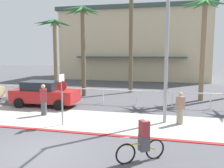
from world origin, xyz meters
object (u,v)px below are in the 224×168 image
cyclist_yellow_0 (143,141)px  palm_tree_1 (83,28)px  car_red_1 (44,93)px  palm_tree_3 (204,23)px  streetlight_curb (167,39)px  palm_tree_0 (55,36)px  pedestrian_0 (44,101)px  pedestrian_1 (180,109)px  palm_tree_2 (132,13)px  stop_sign_bike_lane (62,92)px

cyclist_yellow_0 → palm_tree_1: bearing=119.0°
car_red_1 → palm_tree_3: bearing=23.2°
streetlight_curb → palm_tree_0: (-9.54, 7.22, 0.68)m
streetlight_curb → pedestrian_0: (-6.82, 0.13, -3.43)m
pedestrian_0 → palm_tree_3: bearing=35.5°
car_red_1 → palm_tree_1: bearing=73.8°
pedestrian_1 → streetlight_curb: bearing=-170.0°
streetlight_curb → cyclist_yellow_0: size_ratio=4.87×
pedestrian_0 → palm_tree_2: bearing=68.4°
palm_tree_2 → palm_tree_3: bearing=-23.5°
cyclist_yellow_0 → pedestrian_1: size_ratio=0.92×
palm_tree_1 → car_red_1: 6.44m
palm_tree_0 → palm_tree_1: (2.80, -0.66, 0.60)m
palm_tree_1 → cyclist_yellow_0: (6.10, -11.00, -4.86)m
palm_tree_0 → palm_tree_2: size_ratio=0.67×
pedestrian_1 → palm_tree_3: bearing=75.1°
palm_tree_3 → car_red_1: size_ratio=1.69×
palm_tree_0 → cyclist_yellow_0: bearing=-52.7°
stop_sign_bike_lane → pedestrian_1: (5.72, 1.50, -0.91)m
streetlight_curb → palm_tree_2: (-3.19, 9.29, 2.69)m
palm_tree_2 → palm_tree_3: (5.71, -2.48, -1.25)m
streetlight_curb → pedestrian_1: bearing=10.0°
palm_tree_1 → pedestrian_1: bearing=-40.6°
palm_tree_2 → cyclist_yellow_0: bearing=-79.5°
streetlight_curb → cyclist_yellow_0: 5.75m
palm_tree_1 → palm_tree_2: size_ratio=0.75×
palm_tree_0 → palm_tree_1: palm_tree_1 is taller
palm_tree_2 → pedestrian_0: palm_tree_2 is taller
stop_sign_bike_lane → palm_tree_3: palm_tree_3 is taller
palm_tree_3 → cyclist_yellow_0: (-3.16, -11.25, -5.03)m
palm_tree_0 → palm_tree_3: bearing=-2.0°
palm_tree_0 → palm_tree_2: palm_tree_2 is taller
palm_tree_2 → car_red_1: 10.43m
stop_sign_bike_lane → palm_tree_0: bearing=118.0°
stop_sign_bike_lane → palm_tree_0: size_ratio=0.40×
palm_tree_3 → streetlight_curb: bearing=-110.4°
palm_tree_2 → pedestrian_1: size_ratio=5.79×
palm_tree_2 → car_red_1: size_ratio=2.19×
palm_tree_1 → pedestrian_1: 10.96m
palm_tree_1 → car_red_1: bearing=-106.2°
streetlight_curb → palm_tree_0: bearing=142.9°
streetlight_curb → car_red_1: (-7.97, 2.31, -3.41)m
stop_sign_bike_lane → cyclist_yellow_0: 5.41m
palm_tree_2 → car_red_1: bearing=-124.5°
palm_tree_0 → palm_tree_2: (6.35, 2.07, 2.01)m
palm_tree_3 → pedestrian_0: palm_tree_3 is taller
palm_tree_2 → streetlight_curb: bearing=-71.1°
cyclist_yellow_0 → pedestrian_1: pedestrian_1 is taller
car_red_1 → pedestrian_1: car_red_1 is taller
pedestrian_0 → pedestrian_1: (7.57, 0.00, -0.08)m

